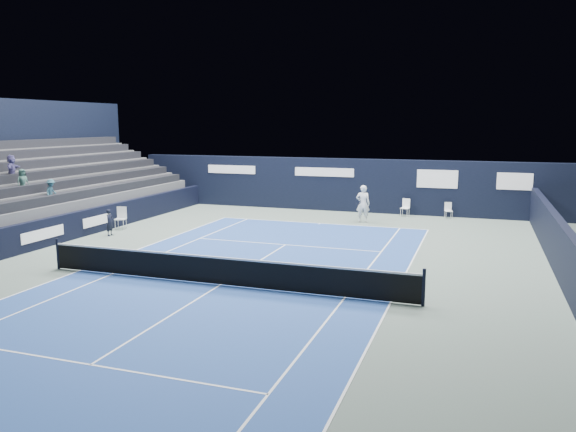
% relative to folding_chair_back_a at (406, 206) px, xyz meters
% --- Properties ---
extents(ground, '(48.00, 48.00, 0.00)m').
position_rel_folding_chair_back_a_xyz_m(ground, '(-3.88, -13.69, -0.56)').
color(ground, '#536258').
rests_on(ground, ground).
extents(court_surface, '(10.97, 23.77, 0.01)m').
position_rel_folding_chair_back_a_xyz_m(court_surface, '(-3.88, -15.69, -0.56)').
color(court_surface, navy).
rests_on(court_surface, ground).
extents(enclosure_wall_right, '(0.30, 22.00, 1.80)m').
position_rel_folding_chair_back_a_xyz_m(enclosure_wall_right, '(6.62, -9.69, 0.34)').
color(enclosure_wall_right, black).
rests_on(enclosure_wall_right, ground).
extents(folding_chair_back_a, '(0.51, 0.50, 0.99)m').
position_rel_folding_chair_back_a_xyz_m(folding_chair_back_a, '(0.00, 0.00, 0.00)').
color(folding_chair_back_a, white).
rests_on(folding_chair_back_a, ground).
extents(folding_chair_back_b, '(0.47, 0.46, 0.87)m').
position_rel_folding_chair_back_a_xyz_m(folding_chair_back_b, '(2.31, 0.10, -0.07)').
color(folding_chair_back_b, white).
rests_on(folding_chair_back_b, ground).
extents(line_judge_chair, '(0.58, 0.57, 1.09)m').
position_rel_folding_chair_back_a_xyz_m(line_judge_chair, '(-12.77, -8.42, 0.06)').
color(line_judge_chair, silver).
rests_on(line_judge_chair, ground).
extents(line_judge, '(0.32, 0.47, 1.25)m').
position_rel_folding_chair_back_a_xyz_m(line_judge, '(-12.24, -10.04, 0.06)').
color(line_judge, black).
rests_on(line_judge, ground).
extents(court_markings, '(11.03, 23.83, 0.00)m').
position_rel_folding_chair_back_a_xyz_m(court_markings, '(-3.88, -15.69, -0.55)').
color(court_markings, white).
rests_on(court_markings, court_surface).
extents(tennis_net, '(12.90, 0.10, 1.10)m').
position_rel_folding_chair_back_a_xyz_m(tennis_net, '(-3.88, -15.69, -0.05)').
color(tennis_net, black).
rests_on(tennis_net, ground).
extents(back_sponsor_wall, '(26.00, 0.63, 3.10)m').
position_rel_folding_chair_back_a_xyz_m(back_sponsor_wall, '(-3.87, 0.81, 0.99)').
color(back_sponsor_wall, black).
rests_on(back_sponsor_wall, ground).
extents(side_barrier_left, '(0.33, 22.00, 1.20)m').
position_rel_folding_chair_back_a_xyz_m(side_barrier_left, '(-13.38, -9.72, 0.04)').
color(side_barrier_left, black).
rests_on(side_barrier_left, ground).
extents(spectator_stand, '(6.00, 18.00, 6.40)m').
position_rel_folding_chair_back_a_xyz_m(spectator_stand, '(-17.16, -8.71, 1.39)').
color(spectator_stand, '#4A4A4C').
rests_on(spectator_stand, ground).
extents(tennis_player, '(0.79, 0.91, 1.97)m').
position_rel_folding_chair_back_a_xyz_m(tennis_player, '(-1.88, -2.69, 0.42)').
color(tennis_player, white).
rests_on(tennis_player, ground).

